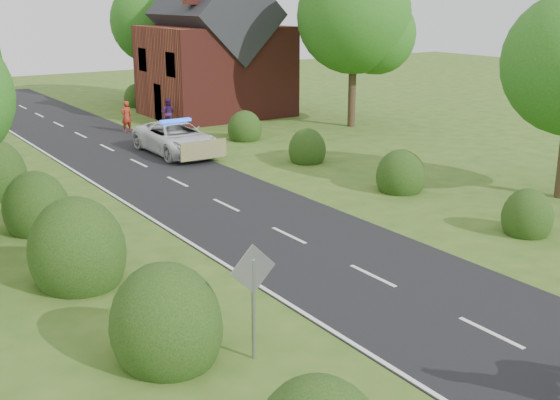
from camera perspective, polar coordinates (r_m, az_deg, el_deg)
ground at (r=16.67m, az=16.75°, el=-10.35°), size 120.00×120.00×0.00m
road at (r=27.91m, az=-7.44°, el=1.03°), size 6.00×70.00×0.02m
road_markings at (r=25.44m, az=-8.57°, el=-0.48°), size 4.96×70.00×0.01m
hedgerow_left at (r=22.53m, az=-18.61°, el=-1.45°), size 2.75×50.41×3.00m
hedgerow_right at (r=28.32m, az=8.08°, el=2.36°), size 2.10×45.78×2.10m
tree_right_b at (r=40.60m, az=6.51°, el=14.26°), size 6.56×6.40×9.40m
tree_right_c at (r=51.61m, az=-9.89°, el=13.87°), size 6.15×6.00×8.58m
road_sign at (r=14.28m, az=-2.19°, el=-6.91°), size 1.06×0.08×2.53m
house at (r=44.77m, az=-5.31°, el=11.71°), size 8.00×7.40×9.17m
police_van at (r=33.87m, az=-8.41°, el=5.00°), size 2.53×5.55×1.67m
pedestrian_red at (r=39.90m, az=-12.38°, el=6.64°), size 0.68×0.49×1.74m
pedestrian_purple at (r=40.92m, az=-9.10°, el=7.00°), size 1.03×1.02×1.68m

